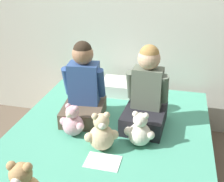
{
  "coord_description": "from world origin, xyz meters",
  "views": [
    {
      "loc": [
        0.41,
        -1.48,
        1.55
      ],
      "look_at": [
        0.0,
        0.23,
        0.73
      ],
      "focal_mm": 45.0,
      "sensor_mm": 36.0,
      "label": 1
    }
  ],
  "objects_px": {
    "pillow_at_headboard": "(127,87)",
    "teddy_bear_held_by_right_child": "(140,131)",
    "sign_card": "(103,162)",
    "teddy_bear_held_by_left_child": "(73,122)",
    "teddy_bear_between_children": "(101,134)",
    "child_on_left": "(84,89)",
    "child_on_right": "(146,96)",
    "bed": "(104,170)"
  },
  "relations": [
    {
      "from": "child_on_right",
      "to": "teddy_bear_held_by_right_child",
      "type": "xyz_separation_m",
      "value": [
        -0.0,
        -0.26,
        -0.13
      ]
    },
    {
      "from": "bed",
      "to": "child_on_right",
      "type": "relative_size",
      "value": 3.25
    },
    {
      "from": "teddy_bear_held_by_left_child",
      "to": "teddy_bear_between_children",
      "type": "bearing_deg",
      "value": -8.59
    },
    {
      "from": "teddy_bear_held_by_right_child",
      "to": "teddy_bear_between_children",
      "type": "bearing_deg",
      "value": -151.68
    },
    {
      "from": "teddy_bear_between_children",
      "to": "pillow_at_headboard",
      "type": "bearing_deg",
      "value": 65.2
    },
    {
      "from": "pillow_at_headboard",
      "to": "sign_card",
      "type": "relative_size",
      "value": 2.16
    },
    {
      "from": "child_on_right",
      "to": "pillow_at_headboard",
      "type": "height_order",
      "value": "child_on_right"
    },
    {
      "from": "child_on_right",
      "to": "teddy_bear_between_children",
      "type": "bearing_deg",
      "value": -119.18
    },
    {
      "from": "teddy_bear_between_children",
      "to": "pillow_at_headboard",
      "type": "xyz_separation_m",
      "value": [
        0.0,
        0.85,
        -0.05
      ]
    },
    {
      "from": "bed",
      "to": "teddy_bear_between_children",
      "type": "xyz_separation_m",
      "value": [
        -0.0,
        -0.05,
        0.34
      ]
    },
    {
      "from": "teddy_bear_held_by_left_child",
      "to": "pillow_at_headboard",
      "type": "bearing_deg",
      "value": 88.63
    },
    {
      "from": "teddy_bear_held_by_left_child",
      "to": "pillow_at_headboard",
      "type": "xyz_separation_m",
      "value": [
        0.23,
        0.74,
        -0.04
      ]
    },
    {
      "from": "bed",
      "to": "teddy_bear_between_children",
      "type": "height_order",
      "value": "teddy_bear_between_children"
    },
    {
      "from": "teddy_bear_held_by_right_child",
      "to": "pillow_at_headboard",
      "type": "relative_size",
      "value": 0.53
    },
    {
      "from": "teddy_bear_held_by_left_child",
      "to": "teddy_bear_between_children",
      "type": "distance_m",
      "value": 0.26
    },
    {
      "from": "sign_card",
      "to": "teddy_bear_held_by_right_child",
      "type": "bearing_deg",
      "value": 51.13
    },
    {
      "from": "teddy_bear_held_by_left_child",
      "to": "sign_card",
      "type": "relative_size",
      "value": 1.1
    },
    {
      "from": "teddy_bear_between_children",
      "to": "sign_card",
      "type": "distance_m",
      "value": 0.17
    },
    {
      "from": "bed",
      "to": "pillow_at_headboard",
      "type": "relative_size",
      "value": 4.26
    },
    {
      "from": "child_on_left",
      "to": "teddy_bear_between_children",
      "type": "relative_size",
      "value": 2.27
    },
    {
      "from": "teddy_bear_between_children",
      "to": "teddy_bear_held_by_right_child",
      "type": "bearing_deg",
      "value": -1.11
    },
    {
      "from": "child_on_left",
      "to": "teddy_bear_held_by_right_child",
      "type": "xyz_separation_m",
      "value": [
        0.46,
        -0.26,
        -0.13
      ]
    },
    {
      "from": "child_on_left",
      "to": "child_on_right",
      "type": "relative_size",
      "value": 0.99
    },
    {
      "from": "bed",
      "to": "pillow_at_headboard",
      "type": "distance_m",
      "value": 0.84
    },
    {
      "from": "teddy_bear_held_by_left_child",
      "to": "teddy_bear_between_children",
      "type": "relative_size",
      "value": 0.89
    },
    {
      "from": "teddy_bear_held_by_left_child",
      "to": "sign_card",
      "type": "distance_m",
      "value": 0.38
    },
    {
      "from": "teddy_bear_between_children",
      "to": "sign_card",
      "type": "bearing_deg",
      "value": -95.63
    },
    {
      "from": "bed",
      "to": "teddy_bear_held_by_right_child",
      "type": "bearing_deg",
      "value": 11.52
    },
    {
      "from": "child_on_left",
      "to": "pillow_at_headboard",
      "type": "distance_m",
      "value": 0.57
    },
    {
      "from": "teddy_bear_held_by_left_child",
      "to": "teddy_bear_held_by_right_child",
      "type": "bearing_deg",
      "value": 15.3
    },
    {
      "from": "bed",
      "to": "teddy_bear_held_by_left_child",
      "type": "distance_m",
      "value": 0.4
    },
    {
      "from": "child_on_right",
      "to": "teddy_bear_held_by_left_child",
      "type": "bearing_deg",
      "value": -147.81
    },
    {
      "from": "child_on_left",
      "to": "pillow_at_headboard",
      "type": "bearing_deg",
      "value": 57.65
    },
    {
      "from": "teddy_bear_held_by_right_child",
      "to": "sign_card",
      "type": "xyz_separation_m",
      "value": [
        -0.18,
        -0.23,
        -0.1
      ]
    },
    {
      "from": "bed",
      "to": "teddy_bear_between_children",
      "type": "relative_size",
      "value": 7.43
    },
    {
      "from": "child_on_left",
      "to": "teddy_bear_held_by_left_child",
      "type": "height_order",
      "value": "child_on_left"
    },
    {
      "from": "bed",
      "to": "child_on_left",
      "type": "height_order",
      "value": "child_on_left"
    },
    {
      "from": "pillow_at_headboard",
      "to": "teddy_bear_held_by_right_child",
      "type": "bearing_deg",
      "value": -73.09
    },
    {
      "from": "pillow_at_headboard",
      "to": "child_on_right",
      "type": "bearing_deg",
      "value": -64.9
    },
    {
      "from": "child_on_left",
      "to": "child_on_right",
      "type": "height_order",
      "value": "child_on_right"
    },
    {
      "from": "sign_card",
      "to": "child_on_left",
      "type": "bearing_deg",
      "value": 119.7
    },
    {
      "from": "teddy_bear_held_by_left_child",
      "to": "child_on_left",
      "type": "bearing_deg",
      "value": 106.83
    }
  ]
}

